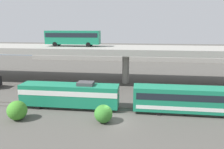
% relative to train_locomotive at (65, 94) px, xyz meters
% --- Properties ---
extents(ground_plane, '(260.00, 260.00, 0.00)m').
position_rel_train_locomotive_xyz_m(ground_plane, '(8.25, -4.00, -2.19)').
color(ground_plane, '#4C4944').
extents(rail_strip_near, '(110.00, 0.12, 0.12)m').
position_rel_train_locomotive_xyz_m(rail_strip_near, '(8.25, -0.77, -2.13)').
color(rail_strip_near, '#59544C').
rests_on(rail_strip_near, ground_plane).
extents(rail_strip_far, '(110.00, 0.12, 0.12)m').
position_rel_train_locomotive_xyz_m(rail_strip_far, '(8.25, 0.77, -2.13)').
color(rail_strip_far, '#59544C').
rests_on(rail_strip_far, ground_plane).
extents(train_locomotive, '(16.02, 3.04, 4.18)m').
position_rel_train_locomotive_xyz_m(train_locomotive, '(0.00, 0.00, 0.00)').
color(train_locomotive, '#197A56').
rests_on(train_locomotive, ground_plane).
extents(train_coach_lead, '(20.62, 3.04, 3.86)m').
position_rel_train_locomotive_xyz_m(train_coach_lead, '(20.78, -0.00, -0.02)').
color(train_coach_lead, '#197A56').
rests_on(train_coach_lead, ground_plane).
extents(highway_overpass, '(96.00, 11.26, 7.91)m').
position_rel_train_locomotive_xyz_m(highway_overpass, '(8.25, 16.00, 4.95)').
color(highway_overpass, gray).
rests_on(highway_overpass, ground_plane).
extents(transit_bus_on_overpass, '(12.00, 2.68, 3.40)m').
position_rel_train_locomotive_xyz_m(transit_bus_on_overpass, '(-3.48, 16.17, 7.78)').
color(transit_bus_on_overpass, '#197A56').
rests_on(transit_bus_on_overpass, highway_overpass).
extents(pier_parking_lot, '(74.04, 11.02, 1.61)m').
position_rel_train_locomotive_xyz_m(pier_parking_lot, '(8.25, 51.00, -1.39)').
color(pier_parking_lot, gray).
rests_on(pier_parking_lot, ground_plane).
extents(parked_car_0, '(4.28, 1.95, 1.50)m').
position_rel_train_locomotive_xyz_m(parked_car_0, '(29.93, 49.45, 0.19)').
color(parked_car_0, maroon).
rests_on(parked_car_0, pier_parking_lot).
extents(parked_car_1, '(4.31, 1.87, 1.50)m').
position_rel_train_locomotive_xyz_m(parked_car_1, '(-1.13, 48.53, 0.19)').
color(parked_car_1, '#515459').
rests_on(parked_car_1, pier_parking_lot).
extents(parked_car_2, '(4.48, 1.93, 1.50)m').
position_rel_train_locomotive_xyz_m(parked_car_2, '(-12.82, 52.48, 0.19)').
color(parked_car_2, maroon).
rests_on(parked_car_2, pier_parking_lot).
extents(parked_car_3, '(4.20, 1.86, 1.50)m').
position_rel_train_locomotive_xyz_m(parked_car_3, '(-0.23, 53.57, 0.19)').
color(parked_car_3, maroon).
rests_on(parked_car_3, pier_parking_lot).
extents(parked_car_4, '(4.52, 1.89, 1.50)m').
position_rel_train_locomotive_xyz_m(parked_car_4, '(5.39, 53.73, 0.19)').
color(parked_car_4, '#515459').
rests_on(parked_car_4, pier_parking_lot).
extents(parked_car_5, '(4.33, 1.82, 1.50)m').
position_rel_train_locomotive_xyz_m(parked_car_5, '(24.33, 52.01, 0.19)').
color(parked_car_5, '#515459').
rests_on(parked_car_5, pier_parking_lot).
extents(harbor_water, '(140.00, 36.00, 0.01)m').
position_rel_train_locomotive_xyz_m(harbor_water, '(8.25, 74.00, -2.19)').
color(harbor_water, '#385B7A').
rests_on(harbor_water, ground_plane).
extents(shrub_left, '(2.61, 2.61, 2.61)m').
position_rel_train_locomotive_xyz_m(shrub_left, '(-4.86, -5.15, -0.88)').
color(shrub_left, '#3D8728').
rests_on(shrub_left, ground_plane).
extents(shrub_right, '(2.39, 2.39, 2.39)m').
position_rel_train_locomotive_xyz_m(shrub_right, '(6.74, -4.53, -1.00)').
color(shrub_right, '#34792A').
rests_on(shrub_right, ground_plane).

